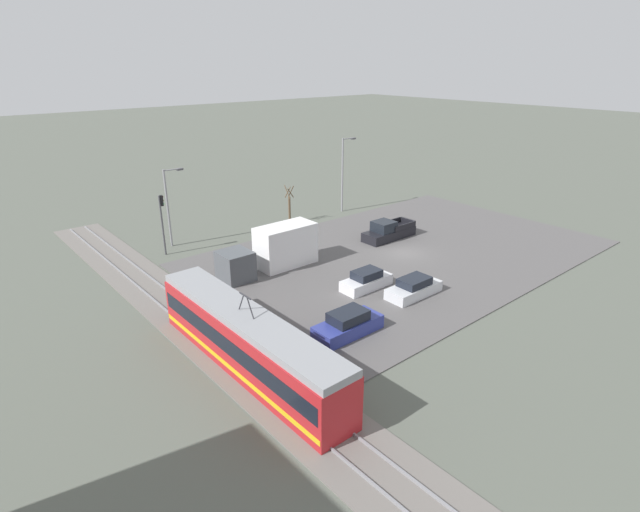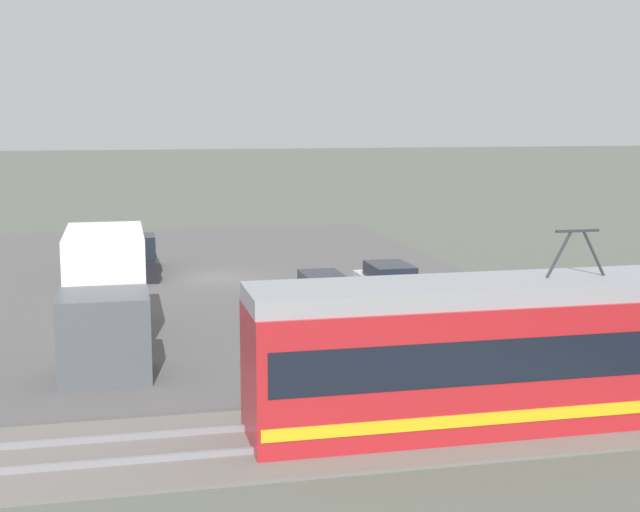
# 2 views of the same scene
# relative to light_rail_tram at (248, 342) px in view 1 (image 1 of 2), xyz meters

# --- Properties ---
(ground_plane) EXTENTS (320.00, 320.00, 0.00)m
(ground_plane) POSITION_rel_light_rail_tram_xyz_m (6.48, -20.77, -1.76)
(ground_plane) COLOR #565B51
(road_surface) EXTENTS (23.41, 36.63, 0.08)m
(road_surface) POSITION_rel_light_rail_tram_xyz_m (6.48, -20.77, -1.72)
(road_surface) COLOR #565454
(road_surface) RESTS_ON ground
(rail_bed) EXTENTS (54.18, 4.40, 0.22)m
(rail_bed) POSITION_rel_light_rail_tram_xyz_m (6.48, 0.00, -1.71)
(rail_bed) COLOR slate
(rail_bed) RESTS_ON ground
(light_rail_tram) EXTENTS (15.78, 2.59, 4.60)m
(light_rail_tram) POSITION_rel_light_rail_tram_xyz_m (0.00, 0.00, 0.00)
(light_rail_tram) COLOR #B21E23
(light_rail_tram) RESTS_ON ground
(box_truck) EXTENTS (2.52, 8.75, 3.52)m
(box_truck) POSITION_rel_light_rail_tram_xyz_m (11.09, -9.64, -0.06)
(box_truck) COLOR #4C5156
(box_truck) RESTS_ON ground
(pickup_truck) EXTENTS (2.05, 5.75, 1.90)m
(pickup_truck) POSITION_rel_light_rail_tram_xyz_m (10.00, -22.54, -0.97)
(pickup_truck) COLOR black
(pickup_truck) RESTS_ON ground
(sedan_car_0) EXTENTS (1.90, 4.72, 1.60)m
(sedan_car_0) POSITION_rel_light_rail_tram_xyz_m (-0.87, -6.92, -1.02)
(sedan_car_0) COLOR navy
(sedan_car_0) RESTS_ON ground
(sedan_car_1) EXTENTS (1.86, 4.56, 1.40)m
(sedan_car_1) POSITION_rel_light_rail_tram_xyz_m (0.09, -14.57, -1.10)
(sedan_car_1) COLOR silver
(sedan_car_1) RESTS_ON ground
(sedan_car_2) EXTENTS (1.70, 4.20, 1.47)m
(sedan_car_2) POSITION_rel_light_rail_tram_xyz_m (3.28, -12.76, -1.08)
(sedan_car_2) COLOR silver
(sedan_car_2) RESTS_ON ground
(traffic_light_pole) EXTENTS (0.28, 0.47, 5.51)m
(traffic_light_pole) POSITION_rel_light_rail_tram_xyz_m (20.21, -4.05, 1.79)
(traffic_light_pole) COLOR #47474C
(traffic_light_pole) RESTS_ON ground
(street_tree) EXTENTS (0.99, 0.82, 4.15)m
(street_tree) POSITION_rel_light_rail_tram_xyz_m (20.53, -18.34, 0.12)
(street_tree) COLOR brown
(street_tree) RESTS_ON ground
(street_lamp_near_crossing) EXTENTS (0.36, 1.95, 8.42)m
(street_lamp_near_crossing) POSITION_rel_light_rail_tram_xyz_m (20.17, -25.88, 3.08)
(street_lamp_near_crossing) COLOR gray
(street_lamp_near_crossing) RESTS_ON ground
(street_lamp_mid_block) EXTENTS (0.36, 1.95, 7.34)m
(street_lamp_mid_block) POSITION_rel_light_rail_tram_xyz_m (21.97, -5.61, 2.52)
(street_lamp_mid_block) COLOR gray
(street_lamp_mid_block) RESTS_ON ground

